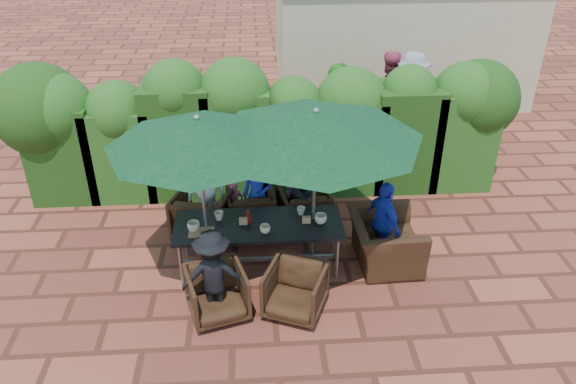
{
  "coord_description": "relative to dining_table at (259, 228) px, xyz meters",
  "views": [
    {
      "loc": [
        -0.2,
        -6.75,
        5.18
      ],
      "look_at": [
        0.28,
        0.4,
        0.99
      ],
      "focal_mm": 35.0,
      "sensor_mm": 36.0,
      "label": 1
    }
  ],
  "objects": [
    {
      "name": "umbrella_left",
      "position": [
        -0.74,
        -0.05,
        1.54
      ],
      "size": [
        2.45,
        2.45,
        2.46
      ],
      "color": "gray",
      "rests_on": "ground"
    },
    {
      "name": "building",
      "position": [
        3.68,
        7.04,
        0.93
      ],
      "size": [
        6.2,
        3.08,
        3.2
      ],
      "color": "#C4B691",
      "rests_on": "ground"
    },
    {
      "name": "chair_near_left",
      "position": [
        -0.57,
        -1.0,
        -0.3
      ],
      "size": [
        0.9,
        0.87,
        0.76
      ],
      "primitive_type": "imported",
      "rotation": [
        0.0,
        0.0,
        0.28
      ],
      "color": "black",
      "rests_on": "ground"
    },
    {
      "name": "dining_table",
      "position": [
        0.0,
        0.0,
        0.0
      ],
      "size": [
        2.41,
        0.9,
        0.75
      ],
      "color": "black",
      "rests_on": "ground"
    },
    {
      "name": "adult_end_right",
      "position": [
        1.83,
        0.04,
        -0.02
      ],
      "size": [
        0.63,
        0.86,
        1.31
      ],
      "primitive_type": "imported",
      "rotation": [
        0.0,
        0.0,
        1.94
      ],
      "color": "#212FB5",
      "rests_on": "ground"
    },
    {
      "name": "sauce_bottle",
      "position": [
        -0.15,
        0.1,
        0.16
      ],
      "size": [
        0.04,
        0.04,
        0.17
      ],
      "primitive_type": "cylinder",
      "color": "#4C230C",
      "rests_on": "dining_table"
    },
    {
      "name": "cup_d",
      "position": [
        0.63,
        0.21,
        0.13
      ],
      "size": [
        0.12,
        0.12,
        0.12
      ],
      "primitive_type": "imported",
      "color": "beige",
      "rests_on": "dining_table"
    },
    {
      "name": "pedestrian_a",
      "position": [
        1.75,
        4.29,
        0.18
      ],
      "size": [
        1.69,
        1.25,
        1.72
      ],
      "primitive_type": "imported",
      "rotation": [
        0.0,
        0.0,
        2.66
      ],
      "color": "green",
      "rests_on": "ground"
    },
    {
      "name": "pedestrian_c",
      "position": [
        3.29,
        4.27,
        0.29
      ],
      "size": [
        1.35,
        1.08,
        1.92
      ],
      "primitive_type": "imported",
      "rotation": [
        0.0,
        0.0,
        2.64
      ],
      "color": "gray",
      "rests_on": "ground"
    },
    {
      "name": "adult_near_left",
      "position": [
        -0.6,
        -0.99,
        -0.03
      ],
      "size": [
        0.84,
        0.42,
        1.29
      ],
      "primitive_type": "imported",
      "rotation": [
        0.0,
        0.0,
        3.19
      ],
      "color": "black",
      "rests_on": "ground"
    },
    {
      "name": "adult_far_mid",
      "position": [
        0.01,
        0.95,
        -0.02
      ],
      "size": [
        0.55,
        0.48,
        1.31
      ],
      "primitive_type": "imported",
      "rotation": [
        0.0,
        0.0,
        -0.23
      ],
      "color": "#212FB5",
      "rests_on": "ground"
    },
    {
      "name": "hedge_wall",
      "position": [
        -0.01,
        2.37,
        0.64
      ],
      "size": [
        9.1,
        1.6,
        2.45
      ],
      "color": "#17340E",
      "rests_on": "ground"
    },
    {
      "name": "child_left",
      "position": [
        -0.37,
        1.09,
        -0.27
      ],
      "size": [
        0.36,
        0.32,
        0.81
      ],
      "primitive_type": "imported",
      "rotation": [
        0.0,
        0.0,
        0.36
      ],
      "color": "#C34464",
      "rests_on": "ground"
    },
    {
      "name": "ketchup_bottle",
      "position": [
        -0.14,
        0.03,
        0.16
      ],
      "size": [
        0.04,
        0.04,
        0.17
      ],
      "primitive_type": "cylinder",
      "color": "#B20C0A",
      "rests_on": "dining_table"
    },
    {
      "name": "chair_far_right",
      "position": [
        0.75,
        1.01,
        -0.29
      ],
      "size": [
        0.87,
        0.83,
        0.78
      ],
      "primitive_type": "imported",
      "rotation": [
        0.0,
        0.0,
        3.31
      ],
      "color": "black",
      "rests_on": "ground"
    },
    {
      "name": "adult_far_right",
      "position": [
        0.79,
        0.95,
        0.02
      ],
      "size": [
        0.78,
        0.63,
        1.39
      ],
      "primitive_type": "imported",
      "rotation": [
        0.0,
        0.0,
        0.39
      ],
      "color": "black",
      "rests_on": "ground"
    },
    {
      "name": "chair_near_right",
      "position": [
        0.45,
        -1.01,
        -0.3
      ],
      "size": [
        0.94,
        0.91,
        0.76
      ],
      "primitive_type": "imported",
      "rotation": [
        0.0,
        0.0,
        -0.39
      ],
      "color": "black",
      "rests_on": "ground"
    },
    {
      "name": "chair_end_right",
      "position": [
        1.86,
        -0.02,
        -0.18
      ],
      "size": [
        0.78,
        1.16,
        0.99
      ],
      "primitive_type": "imported",
      "rotation": [
        0.0,
        0.0,
        1.61
      ],
      "color": "black",
      "rests_on": "ground"
    },
    {
      "name": "chair_far_mid",
      "position": [
        -0.11,
        1.05,
        -0.29
      ],
      "size": [
        0.81,
        0.77,
        0.77
      ],
      "primitive_type": "imported",
      "rotation": [
        0.0,
        0.0,
        3.23
      ],
      "color": "black",
      "rests_on": "ground"
    },
    {
      "name": "cup_c",
      "position": [
        0.09,
        -0.23,
        0.13
      ],
      "size": [
        0.15,
        0.15,
        0.12
      ],
      "primitive_type": "imported",
      "color": "beige",
      "rests_on": "dining_table"
    },
    {
      "name": "number_block_left",
      "position": [
        -0.22,
        0.0,
        0.12
      ],
      "size": [
        0.12,
        0.06,
        0.1
      ],
      "primitive_type": "cube",
      "color": "tan",
      "rests_on": "dining_table"
    },
    {
      "name": "pedestrian_b",
      "position": [
        2.83,
        4.47,
        0.27
      ],
      "size": [
        1.01,
        0.76,
        1.89
      ],
      "primitive_type": "imported",
      "rotation": [
        0.0,
        0.0,
        3.38
      ],
      "color": "#C34464",
      "rests_on": "ground"
    },
    {
      "name": "cup_e",
      "position": [
        0.89,
        -0.04,
        0.14
      ],
      "size": [
        0.18,
        0.18,
        0.14
      ],
      "primitive_type": "imported",
      "color": "beige",
      "rests_on": "dining_table"
    },
    {
      "name": "chair_far_left",
      "position": [
        -0.87,
        0.87,
        -0.25
      ],
      "size": [
        1.03,
        1.0,
        0.85
      ],
      "primitive_type": "imported",
      "rotation": [
        0.0,
        0.0,
        2.82
      ],
      "color": "black",
      "rests_on": "ground"
    },
    {
      "name": "serving_tray",
      "position": [
        -0.8,
        -0.18,
        0.08
      ],
      "size": [
        0.35,
        0.25,
        0.02
      ],
      "primitive_type": "cube",
      "color": "#8D6644",
      "rests_on": "dining_table"
    },
    {
      "name": "number_block_right",
      "position": [
        0.69,
        -0.02,
        0.12
      ],
      "size": [
        0.12,
        0.06,
        0.1
      ],
      "primitive_type": "cube",
      "color": "tan",
      "rests_on": "dining_table"
    },
    {
      "name": "cup_b",
      "position": [
        -0.56,
        0.14,
        0.14
      ],
      "size": [
        0.14,
        0.14,
        0.13
      ],
      "primitive_type": "imported",
      "color": "beige",
      "rests_on": "dining_table"
    },
    {
      "name": "child_right",
      "position": [
        0.55,
        1.14,
        -0.31
      ],
      "size": [
        0.27,
        0.22,
        0.74
      ],
      "primitive_type": "imported",
      "rotation": [
        0.0,
        0.0,
        -0.02
      ],
      "color": "#A152B3",
      "rests_on": "ground"
    },
    {
      "name": "umbrella_right",
      "position": [
        0.8,
        0.08,
        1.54
      ],
      "size": [
        2.92,
        2.92,
        2.46
      ],
      "color": "gray",
      "rests_on": "ground"
    },
    {
      "name": "adult_far_left",
      "position": [
        -0.8,
        1.05,
        -0.01
      ],
      "size": [
        0.66,
        0.4,
        1.32
      ],
      "primitive_type": "imported",
      "rotation": [
        0.0,
        0.0,
        0.02
      ],
      "color": "white",
      "rests_on": "ground"
    },
    {
      "name": "cup_a",
      "position": [
        -0.91,
        -0.11,
        0.14
      ],
      "size": [
        0.18,
        0.18,
        0.14
      ],
      "primitive_type": "imported",
      "color": "beige",
      "rests_on": "dining_table"
    },
    {
      "name": "ground",
      "position": [
        0.18,
        0.05,
        -0.68
      ],
      "size": [
        80.0,
        80.0,
        0.0
      ],
      "primitive_type": "plane",
      "color": "brown",
      "rests_on": "ground"
    }
  ]
}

